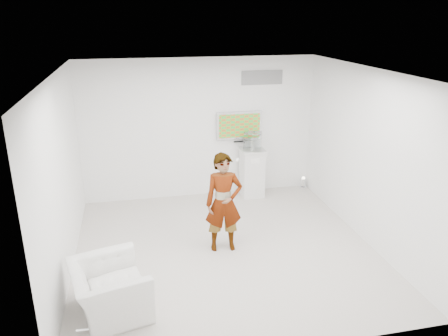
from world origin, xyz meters
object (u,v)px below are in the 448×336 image
Objects in this scene: person at (224,203)px; floor_uplight at (303,183)px; tv at (239,125)px; armchair at (110,290)px; pedestal at (252,173)px.

person reaches higher than floor_uplight.
tv reaches higher than floor_uplight.
armchair is 5.57m from floor_uplight.
pedestal is 1.34m from floor_uplight.
armchair is 1.01× the size of pedestal.
tv is 0.93× the size of armchair.
armchair is (-2.72, -3.75, -1.20)m from tv.
person is at bearing -109.77° from tv.
armchair is 3.92× the size of floor_uplight.
person is at bearing -67.60° from armchair.
tv is 0.59× the size of person.
armchair is (-1.85, -1.35, -0.50)m from person.
floor_uplight is at bearing 5.88° from pedestal.
person is 2.43m from pedestal.
pedestal is at bearing -53.89° from armchair.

